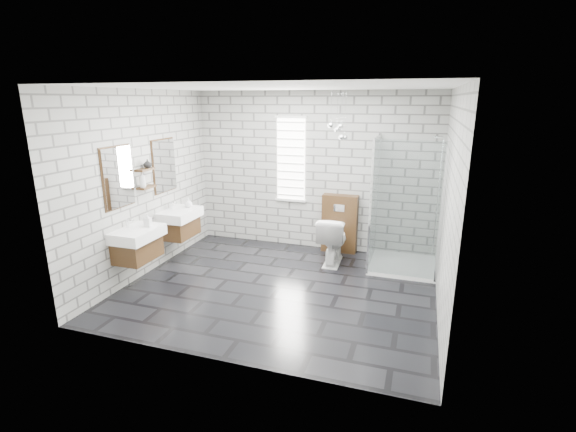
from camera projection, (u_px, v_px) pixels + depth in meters
The scene contains 20 objects.
floor at pixel (280, 288), 5.88m from camera, with size 4.20×3.60×0.02m, color black.
ceiling at pixel (278, 86), 5.14m from camera, with size 4.20×3.60×0.02m, color white.
wall_back at pixel (314, 172), 7.16m from camera, with size 4.20×0.02×2.70m, color #A5A5A0.
wall_front at pixel (215, 235), 3.85m from camera, with size 4.20×0.02×2.70m, color #A5A5A0.
wall_left at pixel (144, 184), 6.13m from camera, with size 0.02×3.60×2.70m, color #A5A5A0.
wall_right at pixel (449, 206), 4.88m from camera, with size 0.02×3.60×2.70m, color #A5A5A0.
vanity_left at pixel (135, 235), 5.73m from camera, with size 0.47×0.70×1.57m.
vanity_right at pixel (178, 215), 6.70m from camera, with size 0.47×0.70×1.57m.
shelf_lower at pixel (147, 187), 6.07m from camera, with size 0.14×0.30×0.03m, color #462C15.
shelf_upper at pixel (145, 169), 6.00m from camera, with size 0.14×0.30×0.03m, color #462C15.
window at pixel (291, 159), 7.20m from camera, with size 0.56×0.05×1.48m.
cistern_panel at pixel (340, 224), 7.14m from camera, with size 0.60×0.20×1.00m, color #462C15.
flush_plate at pixel (339, 208), 6.97m from camera, with size 0.18×0.01×0.12m, color silver.
shower_enclosure at pixel (397, 238), 6.37m from camera, with size 1.00×1.00×2.03m.
pendant_cluster at pixel (339, 130), 6.40m from camera, with size 0.29×0.25×0.76m.
toilet at pixel (333, 240), 6.67m from camera, with size 0.43×0.76×0.77m, color white.
soap_bottle_a at pixel (147, 220), 5.76m from camera, with size 0.09×0.09×0.19m, color #B2B2B2.
soap_bottle_b at pixel (188, 203), 6.79m from camera, with size 0.12×0.12×0.16m, color #B2B2B2.
soap_bottle_c at pixel (142, 179), 5.95m from camera, with size 0.09×0.09×0.23m, color #B2B2B2.
vase at pixel (147, 164), 6.03m from camera, with size 0.12×0.12×0.12m, color #B2B2B2.
Camera 1 is at (1.77, -5.08, 2.56)m, focal length 26.00 mm.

